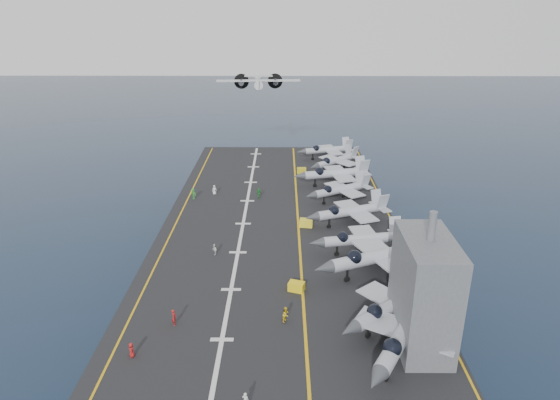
{
  "coord_description": "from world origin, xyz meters",
  "views": [
    {
      "loc": [
        0.54,
        -74.04,
        44.16
      ],
      "look_at": [
        0.0,
        4.0,
        13.0
      ],
      "focal_mm": 32.0,
      "sensor_mm": 36.0,
      "label": 1
    }
  ],
  "objects_px": {
    "fighter_jet_0": "(403,332)",
    "tow_cart_a": "(296,286)",
    "island_superstructure": "(425,280)",
    "transport_plane": "(258,86)"
  },
  "relations": [
    {
      "from": "fighter_jet_0",
      "to": "tow_cart_a",
      "type": "distance_m",
      "value": 16.12
    },
    {
      "from": "island_superstructure",
      "to": "fighter_jet_0",
      "type": "relative_size",
      "value": 0.79
    },
    {
      "from": "transport_plane",
      "to": "island_superstructure",
      "type": "bearing_deg",
      "value": -76.63
    },
    {
      "from": "tow_cart_a",
      "to": "transport_plane",
      "type": "xyz_separation_m",
      "value": [
        -8.27,
        78.7,
        12.6
      ]
    },
    {
      "from": "fighter_jet_0",
      "to": "transport_plane",
      "type": "height_order",
      "value": "transport_plane"
    },
    {
      "from": "island_superstructure",
      "to": "fighter_jet_0",
      "type": "distance_m",
      "value": 5.73
    },
    {
      "from": "fighter_jet_0",
      "to": "tow_cart_a",
      "type": "xyz_separation_m",
      "value": [
        -10.47,
        12.06,
        -2.16
      ]
    },
    {
      "from": "island_superstructure",
      "to": "fighter_jet_0",
      "type": "bearing_deg",
      "value": -136.28
    },
    {
      "from": "fighter_jet_0",
      "to": "tow_cart_a",
      "type": "bearing_deg",
      "value": 130.97
    },
    {
      "from": "fighter_jet_0",
      "to": "transport_plane",
      "type": "xyz_separation_m",
      "value": [
        -18.74,
        90.76,
        10.44
      ]
    }
  ]
}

